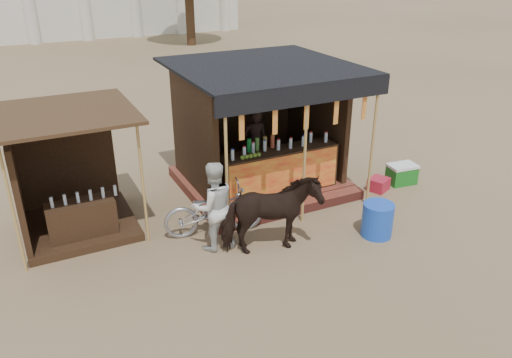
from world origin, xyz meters
The scene contains 9 objects.
ground centered at (0.00, 0.00, 0.00)m, with size 120.00×120.00×0.00m, color #846B4C.
main_stall centered at (1.00, 3.36, 1.02)m, with size 3.60×3.61×2.78m.
secondary_stall centered at (-3.17, 3.24, 0.85)m, with size 2.40×2.40×2.38m.
cow centered at (-0.08, 0.86, 0.72)m, with size 0.78×1.70×1.44m, color black.
motorbike centered at (-0.74, 1.88, 0.49)m, with size 0.66×1.88×0.99m, color #9898A0.
bystander centered at (-0.92, 1.43, 0.83)m, with size 0.81×0.63×1.66m, color beige.
blue_barrel centered at (1.97, 0.46, 0.33)m, with size 0.58×0.58×0.65m, color blue.
red_crate centered at (3.27, 2.00, 0.14)m, with size 0.42×0.38×0.29m, color #AB1C2F.
cooler centered at (3.98, 2.06, 0.23)m, with size 0.68×0.51×0.46m.
Camera 1 is at (-3.70, -5.84, 4.90)m, focal length 35.00 mm.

